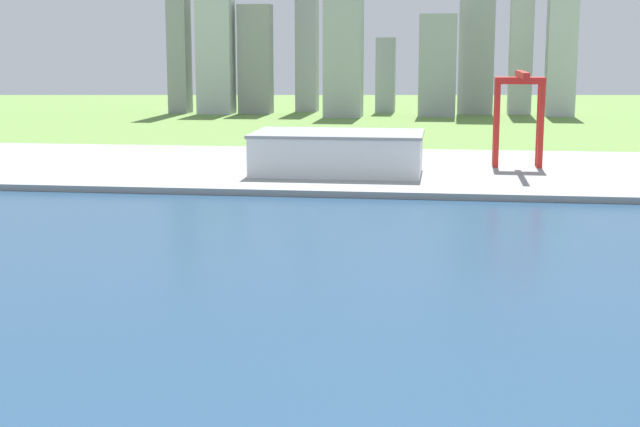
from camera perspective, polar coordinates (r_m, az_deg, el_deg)
The scene contains 6 objects.
ground_plane at distance 212.97m, azimuth 3.82°, elevation -4.42°, with size 2400.00×2400.00×0.00m, color olive.
water_bay at distance 155.82m, azimuth 2.31°, elevation -9.98°, with size 840.00×360.00×0.15m, color navy.
industrial_pier at distance 399.29m, azimuth 5.66°, elevation 2.66°, with size 840.00×140.00×2.50m, color #949896.
port_crane_red at distance 402.97m, azimuth 12.07°, elevation 6.84°, with size 20.62×44.34×40.51m.
warehouse_main at distance 378.81m, azimuth 1.11°, elevation 3.75°, with size 68.42×41.22×16.56m.
distant_skyline at distance 729.61m, azimuth 2.91°, elevation 10.29°, with size 312.45×75.84×148.39m.
Camera 1 is at (13.23, 94.44, 54.11)m, focal length 52.46 mm.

